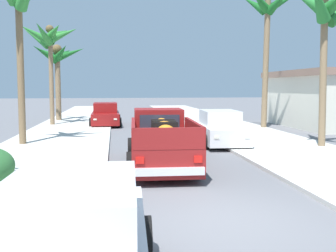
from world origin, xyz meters
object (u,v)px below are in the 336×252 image
(pickup_truck, at_px, (161,141))
(car_left_mid, at_px, (220,129))
(car_left_near, at_px, (70,252))
(palm_tree_right_mid, at_px, (328,12))
(palm_tree_right_back, at_px, (268,15))
(palm_tree_left_fore, at_px, (48,39))
(car_right_near, at_px, (106,115))
(palm_tree_left_mid, at_px, (58,59))

(pickup_truck, distance_m, car_left_mid, 5.30)
(car_left_near, bearing_deg, palm_tree_right_mid, 48.12)
(palm_tree_right_mid, bearing_deg, car_left_mid, 157.11)
(palm_tree_right_back, bearing_deg, car_left_mid, -129.36)
(palm_tree_left_fore, bearing_deg, palm_tree_right_back, -16.25)
(pickup_truck, height_order, car_left_near, pickup_truck)
(car_right_near, height_order, palm_tree_right_mid, palm_tree_right_mid)
(pickup_truck, xyz_separation_m, car_right_near, (-2.10, 13.27, -0.10))
(car_right_near, relative_size, palm_tree_right_back, 0.51)
(car_right_near, distance_m, palm_tree_right_mid, 15.05)
(pickup_truck, relative_size, palm_tree_left_mid, 0.93)
(palm_tree_right_back, bearing_deg, car_left_near, -119.02)
(pickup_truck, relative_size, car_left_mid, 1.22)
(car_left_near, height_order, palm_tree_left_fore, palm_tree_left_fore)
(pickup_truck, distance_m, car_left_near, 8.05)
(car_right_near, relative_size, palm_tree_left_mid, 0.75)
(car_left_near, xyz_separation_m, car_right_near, (-0.07, 21.06, 0.00))
(car_right_near, bearing_deg, palm_tree_right_back, -20.72)
(car_left_near, relative_size, palm_tree_left_fore, 0.65)
(car_right_near, bearing_deg, car_left_near, -89.82)
(car_left_mid, xyz_separation_m, palm_tree_right_back, (4.41, 5.38, 6.10))
(car_left_mid, bearing_deg, palm_tree_right_back, 50.64)
(palm_tree_left_mid, relative_size, palm_tree_right_mid, 0.84)
(palm_tree_left_fore, bearing_deg, car_right_near, -3.19)
(palm_tree_left_fore, height_order, palm_tree_right_mid, palm_tree_right_mid)
(palm_tree_left_fore, height_order, palm_tree_right_back, palm_tree_right_back)
(palm_tree_right_mid, bearing_deg, car_right_near, 130.93)
(pickup_truck, xyz_separation_m, car_left_near, (-2.03, -7.78, -0.10))
(car_left_near, bearing_deg, palm_tree_left_fore, 99.72)
(car_left_mid, xyz_separation_m, palm_tree_right_mid, (4.01, -1.69, 4.92))
(car_left_mid, bearing_deg, palm_tree_right_mid, -22.89)
(palm_tree_right_back, bearing_deg, palm_tree_left_fore, 163.75)
(car_left_mid, relative_size, palm_tree_left_mid, 0.76)
(car_left_mid, xyz_separation_m, palm_tree_left_fore, (-8.88, 9.25, 4.96))
(pickup_truck, bearing_deg, palm_tree_right_mid, 19.32)
(car_left_mid, xyz_separation_m, palm_tree_left_mid, (-8.77, 12.45, 3.91))
(palm_tree_left_mid, bearing_deg, pickup_truck, -71.53)
(car_left_near, distance_m, car_left_mid, 13.10)
(car_left_near, relative_size, car_right_near, 1.01)
(pickup_truck, bearing_deg, palm_tree_left_fore, 112.84)
(car_right_near, distance_m, car_left_mid, 10.49)
(palm_tree_left_fore, relative_size, palm_tree_right_back, 0.80)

